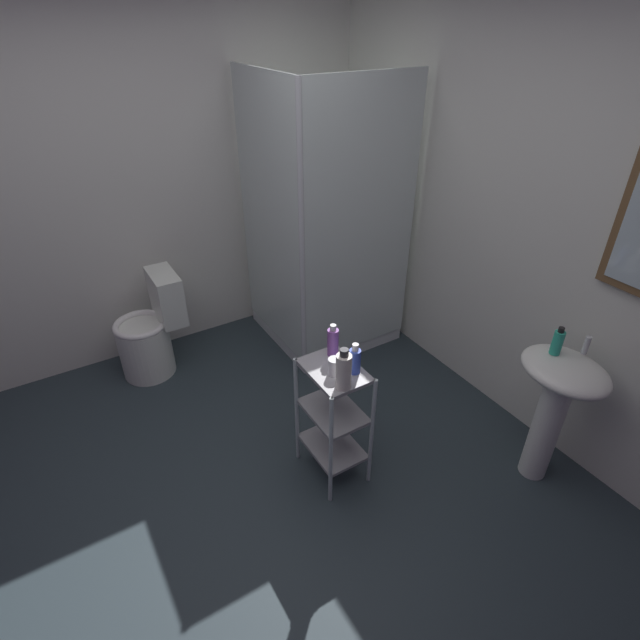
{
  "coord_description": "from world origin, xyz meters",
  "views": [
    {
      "loc": [
        1.65,
        -0.56,
        2.3
      ],
      "look_at": [
        -0.14,
        0.53,
        0.96
      ],
      "focal_mm": 27.56,
      "sensor_mm": 36.0,
      "label": 1
    }
  ],
  "objects_px": {
    "toilet": "(151,334)",
    "conditioner_bottle_purple": "(333,342)",
    "shower_stall": "(320,288)",
    "lotion_bottle_white": "(344,371)",
    "storage_cart": "(333,413)",
    "rinse_cup": "(334,366)",
    "shampoo_bottle_blue": "(355,360)",
    "pedestal_sink": "(557,396)",
    "hand_soap_bottle": "(558,342)"
  },
  "relations": [
    {
      "from": "toilet",
      "to": "conditioner_bottle_purple",
      "type": "height_order",
      "value": "conditioner_bottle_purple"
    },
    {
      "from": "shower_stall",
      "to": "lotion_bottle_white",
      "type": "relative_size",
      "value": 8.87
    },
    {
      "from": "storage_cart",
      "to": "rinse_cup",
      "type": "xyz_separation_m",
      "value": [
        0.03,
        -0.02,
        0.35
      ]
    },
    {
      "from": "lotion_bottle_white",
      "to": "rinse_cup",
      "type": "distance_m",
      "value": 0.12
    },
    {
      "from": "shampoo_bottle_blue",
      "to": "rinse_cup",
      "type": "bearing_deg",
      "value": -113.1
    },
    {
      "from": "pedestal_sink",
      "to": "shampoo_bottle_blue",
      "type": "relative_size",
      "value": 4.74
    },
    {
      "from": "pedestal_sink",
      "to": "conditioner_bottle_purple",
      "type": "bearing_deg",
      "value": -128.51
    },
    {
      "from": "storage_cart",
      "to": "lotion_bottle_white",
      "type": "bearing_deg",
      "value": -15.43
    },
    {
      "from": "pedestal_sink",
      "to": "shampoo_bottle_blue",
      "type": "bearing_deg",
      "value": -121.29
    },
    {
      "from": "shower_stall",
      "to": "pedestal_sink",
      "type": "distance_m",
      "value": 1.87
    },
    {
      "from": "shower_stall",
      "to": "storage_cart",
      "type": "xyz_separation_m",
      "value": [
        1.21,
        -0.65,
        -0.03
      ]
    },
    {
      "from": "hand_soap_bottle",
      "to": "shower_stall",
      "type": "bearing_deg",
      "value": -169.43
    },
    {
      "from": "shampoo_bottle_blue",
      "to": "lotion_bottle_white",
      "type": "bearing_deg",
      "value": -59.01
    },
    {
      "from": "shower_stall",
      "to": "conditioner_bottle_purple",
      "type": "bearing_deg",
      "value": -28.41
    },
    {
      "from": "shampoo_bottle_blue",
      "to": "shower_stall",
      "type": "bearing_deg",
      "value": 155.62
    },
    {
      "from": "toilet",
      "to": "storage_cart",
      "type": "relative_size",
      "value": 1.03
    },
    {
      "from": "pedestal_sink",
      "to": "conditioner_bottle_purple",
      "type": "height_order",
      "value": "conditioner_bottle_purple"
    },
    {
      "from": "pedestal_sink",
      "to": "storage_cart",
      "type": "height_order",
      "value": "pedestal_sink"
    },
    {
      "from": "hand_soap_bottle",
      "to": "pedestal_sink",
      "type": "bearing_deg",
      "value": 6.4
    },
    {
      "from": "conditioner_bottle_purple",
      "to": "hand_soap_bottle",
      "type": "bearing_deg",
      "value": 54.32
    },
    {
      "from": "pedestal_sink",
      "to": "rinse_cup",
      "type": "distance_m",
      "value": 1.19
    },
    {
      "from": "pedestal_sink",
      "to": "toilet",
      "type": "bearing_deg",
      "value": -142.78
    },
    {
      "from": "pedestal_sink",
      "to": "hand_soap_bottle",
      "type": "relative_size",
      "value": 5.19
    },
    {
      "from": "pedestal_sink",
      "to": "lotion_bottle_white",
      "type": "distance_m",
      "value": 1.17
    },
    {
      "from": "storage_cart",
      "to": "hand_soap_bottle",
      "type": "relative_size",
      "value": 4.75
    },
    {
      "from": "pedestal_sink",
      "to": "rinse_cup",
      "type": "xyz_separation_m",
      "value": [
        -0.6,
        -1.01,
        0.21
      ]
    },
    {
      "from": "shampoo_bottle_blue",
      "to": "hand_soap_bottle",
      "type": "bearing_deg",
      "value": 62.2
    },
    {
      "from": "storage_cart",
      "to": "shampoo_bottle_blue",
      "type": "bearing_deg",
      "value": 46.77
    },
    {
      "from": "hand_soap_bottle",
      "to": "conditioner_bottle_purple",
      "type": "xyz_separation_m",
      "value": [
        -0.66,
        -0.92,
        -0.06
      ]
    },
    {
      "from": "pedestal_sink",
      "to": "rinse_cup",
      "type": "bearing_deg",
      "value": -120.58
    },
    {
      "from": "rinse_cup",
      "to": "shower_stall",
      "type": "bearing_deg",
      "value": 151.42
    },
    {
      "from": "toilet",
      "to": "lotion_bottle_white",
      "type": "xyz_separation_m",
      "value": [
        1.62,
        0.57,
        0.53
      ]
    },
    {
      "from": "shower_stall",
      "to": "rinse_cup",
      "type": "xyz_separation_m",
      "value": [
        1.24,
        -0.67,
        0.32
      ]
    },
    {
      "from": "shower_stall",
      "to": "storage_cart",
      "type": "height_order",
      "value": "shower_stall"
    },
    {
      "from": "storage_cart",
      "to": "hand_soap_bottle",
      "type": "height_order",
      "value": "hand_soap_bottle"
    },
    {
      "from": "toilet",
      "to": "storage_cart",
      "type": "bearing_deg",
      "value": 22.43
    },
    {
      "from": "pedestal_sink",
      "to": "shampoo_bottle_blue",
      "type": "xyz_separation_m",
      "value": [
        -0.56,
        -0.91,
        0.23
      ]
    },
    {
      "from": "toilet",
      "to": "hand_soap_bottle",
      "type": "distance_m",
      "value": 2.64
    },
    {
      "from": "toilet",
      "to": "lotion_bottle_white",
      "type": "bearing_deg",
      "value": 19.48
    },
    {
      "from": "storage_cart",
      "to": "shower_stall",
      "type": "bearing_deg",
      "value": 151.53
    },
    {
      "from": "toilet",
      "to": "hand_soap_bottle",
      "type": "relative_size",
      "value": 4.87
    },
    {
      "from": "lotion_bottle_white",
      "to": "conditioner_bottle_purple",
      "type": "bearing_deg",
      "value": 158.18
    },
    {
      "from": "toilet",
      "to": "lotion_bottle_white",
      "type": "relative_size",
      "value": 3.37
    },
    {
      "from": "shower_stall",
      "to": "toilet",
      "type": "relative_size",
      "value": 2.63
    },
    {
      "from": "shower_stall",
      "to": "rinse_cup",
      "type": "distance_m",
      "value": 1.44
    },
    {
      "from": "storage_cart",
      "to": "lotion_bottle_white",
      "type": "distance_m",
      "value": 0.43
    },
    {
      "from": "hand_soap_bottle",
      "to": "shampoo_bottle_blue",
      "type": "distance_m",
      "value": 1.03
    },
    {
      "from": "lotion_bottle_white",
      "to": "shower_stall",
      "type": "bearing_deg",
      "value": 152.77
    },
    {
      "from": "rinse_cup",
      "to": "shampoo_bottle_blue",
      "type": "bearing_deg",
      "value": 66.9
    },
    {
      "from": "hand_soap_bottle",
      "to": "rinse_cup",
      "type": "relative_size",
      "value": 1.7
    }
  ]
}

